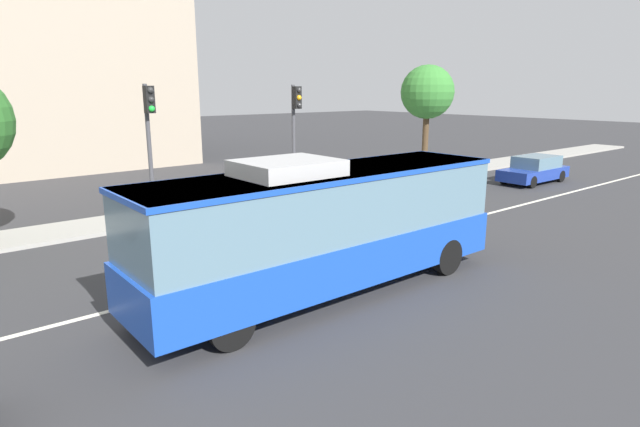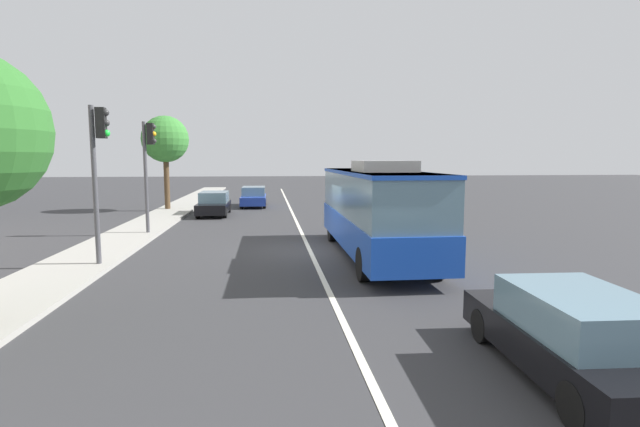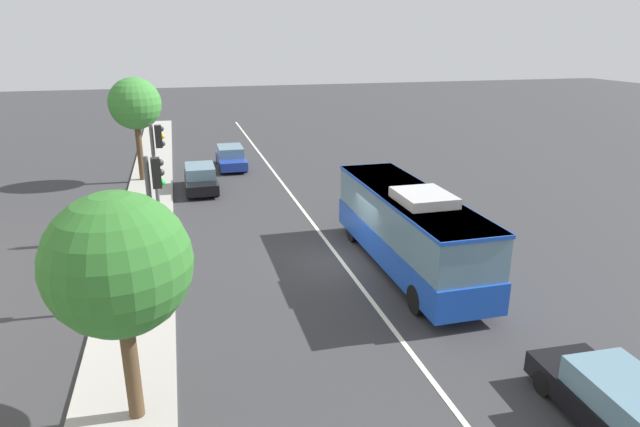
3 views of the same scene
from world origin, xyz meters
The scene contains 10 objects.
ground_plane centered at (0.00, 0.00, 0.00)m, with size 160.00×160.00×0.00m, color #333335.
sidewalk_kerb centered at (0.00, 7.87, 0.07)m, with size 80.00×2.55×0.14m, color #9E9B93.
lane_centre_line centered at (0.00, 0.00, 0.01)m, with size 76.00×0.16×0.01m, color silver.
transit_bus centered at (-1.41, -2.24, 1.81)m, with size 10.01×2.52×3.46m.
sedan_black centered at (12.23, 4.95, 0.72)m, with size 4.50×1.83×1.46m.
sedan_black_ahead centered at (-11.16, -3.23, 0.72)m, with size 4.57×1.98×1.46m.
sedan_blue centered at (17.51, 2.63, 0.72)m, with size 4.51×1.84×1.46m.
traffic_light_near_corner centered at (4.50, 6.98, 3.56)m, with size 0.32×0.62×5.20m.
traffic_light_mid_block centered at (-2.13, 6.93, 3.56)m, with size 0.34×0.62×5.20m.
street_tree_kerbside_left centered at (15.19, 8.40, 4.80)m, with size 3.11×3.11×6.41m.
Camera 2 is at (-17.98, 1.59, 3.52)m, focal length 26.63 mm.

